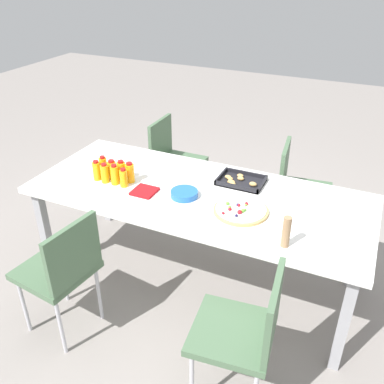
{
  "coord_description": "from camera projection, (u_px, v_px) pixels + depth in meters",
  "views": [
    {
      "loc": [
        0.96,
        -2.19,
        2.1
      ],
      "look_at": [
        -0.02,
        -0.05,
        0.75
      ],
      "focal_mm": 39.18,
      "sensor_mm": 36.0,
      "label": 1
    }
  ],
  "objects": [
    {
      "name": "ground_plane",
      "position": [
        197.0,
        276.0,
        3.12
      ],
      "size": [
        12.0,
        12.0,
        0.0
      ],
      "primitive_type": "plane",
      "color": "gray"
    },
    {
      "name": "party_table",
      "position": [
        198.0,
        199.0,
        2.79
      ],
      "size": [
        2.24,
        0.92,
        0.73
      ],
      "color": "white",
      "rests_on": "ground_plane"
    },
    {
      "name": "chair_near_left",
      "position": [
        63.0,
        267.0,
        2.44
      ],
      "size": [
        0.45,
        0.45,
        0.83
      ],
      "rotation": [
        0.0,
        0.0,
        1.45
      ],
      "color": "#4C6B4C",
      "rests_on": "ground_plane"
    },
    {
      "name": "chair_far_right",
      "position": [
        297.0,
        185.0,
        3.3
      ],
      "size": [
        0.44,
        0.44,
        0.83
      ],
      "rotation": [
        0.0,
        0.0,
        -1.45
      ],
      "color": "#4C6B4C",
      "rests_on": "ground_plane"
    },
    {
      "name": "chair_far_left",
      "position": [
        173.0,
        157.0,
        3.76
      ],
      "size": [
        0.4,
        0.4,
        0.83
      ],
      "rotation": [
        0.0,
        0.0,
        -1.57
      ],
      "color": "#4C6B4C",
      "rests_on": "ground_plane"
    },
    {
      "name": "chair_near_right",
      "position": [
        246.0,
        329.0,
        2.04
      ],
      "size": [
        0.44,
        0.44,
        0.83
      ],
      "rotation": [
        0.0,
        0.0,
        1.68
      ],
      "color": "#4C6B4C",
      "rests_on": "ground_plane"
    },
    {
      "name": "juice_bottle_0",
      "position": [
        97.0,
        171.0,
        2.87
      ],
      "size": [
        0.05,
        0.05,
        0.14
      ],
      "color": "#F9AD14",
      "rests_on": "party_table"
    },
    {
      "name": "juice_bottle_1",
      "position": [
        105.0,
        173.0,
        2.84
      ],
      "size": [
        0.05,
        0.05,
        0.14
      ],
      "color": "#F8AE14",
      "rests_on": "party_table"
    },
    {
      "name": "juice_bottle_2",
      "position": [
        115.0,
        175.0,
        2.82
      ],
      "size": [
        0.05,
        0.05,
        0.15
      ],
      "color": "#FAAE14",
      "rests_on": "party_table"
    },
    {
      "name": "juice_bottle_3",
      "position": [
        124.0,
        178.0,
        2.79
      ],
      "size": [
        0.05,
        0.05,
        0.13
      ],
      "color": "#F9AC14",
      "rests_on": "party_table"
    },
    {
      "name": "juice_bottle_4",
      "position": [
        103.0,
        166.0,
        2.92
      ],
      "size": [
        0.05,
        0.05,
        0.15
      ],
      "color": "#FAAE14",
      "rests_on": "party_table"
    },
    {
      "name": "juice_bottle_5",
      "position": [
        112.0,
        170.0,
        2.9
      ],
      "size": [
        0.06,
        0.06,
        0.13
      ],
      "color": "#FBAC14",
      "rests_on": "party_table"
    },
    {
      "name": "juice_bottle_6",
      "position": [
        121.0,
        171.0,
        2.87
      ],
      "size": [
        0.06,
        0.06,
        0.14
      ],
      "color": "#F8AE14",
      "rests_on": "party_table"
    },
    {
      "name": "juice_bottle_7",
      "position": [
        130.0,
        173.0,
        2.84
      ],
      "size": [
        0.06,
        0.06,
        0.14
      ],
      "color": "#F8AE14",
      "rests_on": "party_table"
    },
    {
      "name": "fruit_pizza",
      "position": [
        241.0,
        210.0,
        2.54
      ],
      "size": [
        0.33,
        0.33,
        0.05
      ],
      "color": "tan",
      "rests_on": "party_table"
    },
    {
      "name": "snack_tray",
      "position": [
        240.0,
        181.0,
        2.86
      ],
      "size": [
        0.31,
        0.23,
        0.04
      ],
      "color": "black",
      "rests_on": "party_table"
    },
    {
      "name": "plate_stack",
      "position": [
        184.0,
        194.0,
        2.69
      ],
      "size": [
        0.18,
        0.18,
        0.04
      ],
      "color": "blue",
      "rests_on": "party_table"
    },
    {
      "name": "napkin_stack",
      "position": [
        144.0,
        191.0,
        2.74
      ],
      "size": [
        0.15,
        0.15,
        0.02
      ],
      "primitive_type": "cube",
      "color": "red",
      "rests_on": "party_table"
    },
    {
      "name": "cardboard_tube",
      "position": [
        286.0,
        232.0,
        2.2
      ],
      "size": [
        0.04,
        0.04,
        0.18
      ],
      "primitive_type": "cylinder",
      "color": "#9E7A56",
      "rests_on": "party_table"
    }
  ]
}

